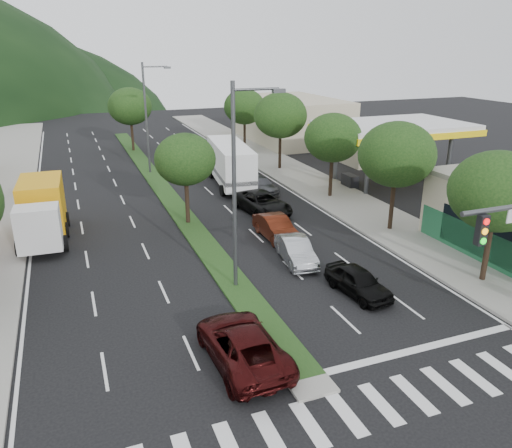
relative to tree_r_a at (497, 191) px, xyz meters
name	(u,v)px	position (x,y,z in m)	size (l,w,h in m)	color
ground	(307,381)	(-12.00, -4.00, -4.82)	(160.00, 160.00, 0.00)	black
sidewalk_right	(307,181)	(0.50, 21.00, -4.75)	(5.00, 90.00, 0.15)	gray
median	(160,186)	(-12.00, 24.00, -4.76)	(1.60, 56.00, 0.12)	#1A3814
crosswalk	(334,417)	(-12.00, -6.00, -4.82)	(19.00, 2.20, 0.01)	silver
gas_canopy	(394,130)	(7.00, 18.00, -0.17)	(12.20, 8.20, 5.25)	silver
bldg_right_far	(290,119)	(7.50, 40.00, -2.22)	(10.00, 16.00, 5.20)	beige
tree_r_a	(497,191)	(0.00, 0.00, 0.00)	(4.60, 4.60, 6.63)	black
tree_r_b	(397,154)	(0.00, 8.00, 0.22)	(4.80, 4.80, 6.94)	black
tree_r_c	(333,138)	(0.00, 16.00, -0.07)	(4.40, 4.40, 6.48)	black
tree_r_d	(280,115)	(0.00, 26.00, 0.36)	(5.00, 5.00, 7.17)	black
tree_r_e	(244,107)	(0.00, 36.00, 0.07)	(4.60, 4.60, 6.71)	black
tree_med_near	(185,160)	(-12.00, 14.00, -0.39)	(4.00, 4.00, 6.02)	black
tree_med_far	(130,106)	(-12.00, 40.00, 0.19)	(4.80, 4.80, 6.94)	black
streetlight_near	(238,179)	(-11.79, 4.00, 0.76)	(2.60, 0.25, 10.00)	#47494C
streetlight_mid	(148,113)	(-11.79, 29.00, 0.76)	(2.60, 0.25, 10.00)	#47494C
sedan_silver	(296,251)	(-7.89, 5.67, -4.14)	(1.44, 4.14, 1.36)	#A4A7AC
suv_maroon	(242,344)	(-13.78, -2.00, -4.07)	(2.48, 5.38, 1.50)	#330B0B
car_queue_a	(358,281)	(-6.70, 1.13, -4.15)	(1.59, 3.96, 1.35)	black
car_queue_b	(260,185)	(-4.65, 19.33, -4.18)	(1.78, 4.38, 1.27)	#434448
car_queue_c	(276,228)	(-7.52, 9.33, -4.10)	(1.52, 4.35, 1.43)	#49190C
car_queue_d	(263,203)	(-6.43, 14.33, -4.07)	(2.50, 5.43, 1.51)	black
box_truck	(42,212)	(-21.00, 14.67, -3.15)	(3.06, 7.27, 3.54)	silver
motorhome	(230,163)	(-6.14, 22.55, -2.94)	(3.88, 9.46, 3.53)	white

